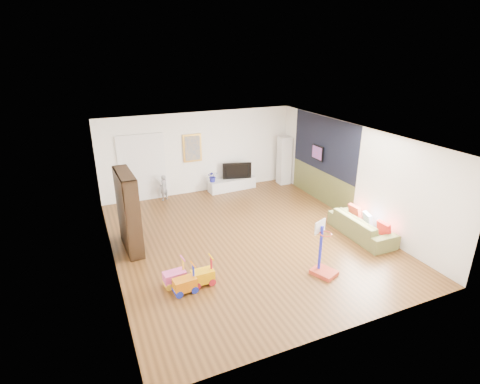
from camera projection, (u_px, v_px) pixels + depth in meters
name	position (u px, v px, depth m)	size (l,w,h in m)	color
floor	(246.00, 238.00, 9.68)	(6.50, 7.50, 0.00)	brown
ceiling	(247.00, 136.00, 8.70)	(6.50, 7.50, 0.00)	white
wall_back	(200.00, 153.00, 12.39)	(6.50, 0.00, 2.70)	white
wall_front	(344.00, 266.00, 5.99)	(6.50, 0.00, 2.70)	silver
wall_left	(108.00, 212.00, 7.98)	(0.00, 7.50, 2.70)	silver
wall_right	(353.00, 173.00, 10.41)	(0.00, 7.50, 2.70)	silver
navy_accent	(324.00, 144.00, 11.42)	(0.01, 3.20, 1.70)	black
olive_wainscot	(320.00, 186.00, 11.90)	(0.01, 3.20, 1.00)	brown
doorway	(143.00, 169.00, 11.76)	(1.45, 0.06, 2.10)	white
painting_back	(192.00, 148.00, 12.19)	(0.62, 0.06, 0.92)	gold
artwork_right	(317.00, 153.00, 11.67)	(0.04, 0.56, 0.46)	#7F3F8C
media_console	(232.00, 184.00, 12.93)	(1.66, 0.42, 0.39)	silver
tall_cabinet	(284.00, 160.00, 13.31)	(0.40, 0.40, 1.71)	silver
bookshelf	(128.00, 212.00, 8.88)	(0.35, 1.33, 1.95)	#301F11
sofa	(362.00, 226.00, 9.71)	(1.94, 0.76, 0.57)	olive
basketball_hoop	(326.00, 249.00, 7.94)	(0.43, 0.52, 1.24)	#B63B27
ride_on_yellow	(202.00, 272.00, 7.70)	(0.46, 0.29, 0.62)	#E3A102
ride_on_orange	(185.00, 280.00, 7.45)	(0.46, 0.28, 0.61)	#CF6A09
ride_on_pink	(174.00, 273.00, 7.67)	(0.45, 0.28, 0.60)	#DB4898
child	(164.00, 188.00, 11.97)	(0.31, 0.20, 0.85)	gray
tv	(237.00, 170.00, 12.88)	(0.99, 0.13, 0.57)	black
vase_plant	(213.00, 176.00, 12.54)	(0.34, 0.30, 0.38)	#20219B
pillow_left	(384.00, 229.00, 9.20)	(0.10, 0.37, 0.37)	red
pillow_center	(368.00, 220.00, 9.69)	(0.10, 0.37, 0.37)	white
pillow_right	(355.00, 212.00, 10.16)	(0.10, 0.39, 0.39)	#B83827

